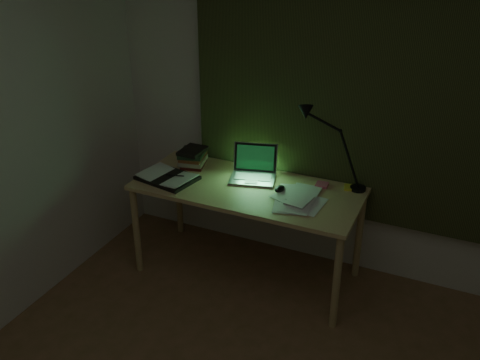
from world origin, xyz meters
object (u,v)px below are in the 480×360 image
Objects in this scene: book_stack at (193,157)px; loose_papers at (294,199)px; laptop at (253,166)px; desk at (247,231)px; open_textbook at (167,177)px; desk_lamp at (362,151)px.

loose_papers is at bearing -13.28° from book_stack.
book_stack is at bearing 160.07° from laptop.
laptop is at bearing 156.29° from loose_papers.
open_textbook is (-0.56, -0.12, 0.37)m from desk.
desk is 4.44× the size of laptop.
book_stack is (-0.50, 0.05, -0.04)m from laptop.
laptop is at bearing -5.15° from book_stack.
laptop is (-0.01, 0.11, 0.47)m from desk.
desk_lamp is (0.71, 0.16, 0.18)m from laptop.
open_textbook is 0.68× the size of desk_lamp.
loose_papers is at bearing -7.19° from desk.
open_textbook is 1.35m from desk_lamp.
desk is 4.85× the size of loose_papers.
book_stack is (0.05, 0.28, 0.05)m from open_textbook.
desk is 0.51m from loose_papers.
desk is 2.70× the size of desk_lamp.
book_stack reaches higher than desk.
laptop reaches higher than book_stack.
open_textbook reaches higher than loose_papers.
book_stack is at bearing 90.50° from open_textbook.
desk_lamp reaches higher than desk.
loose_papers is at bearing -38.48° from laptop.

